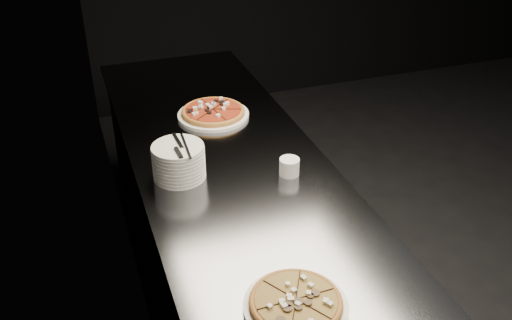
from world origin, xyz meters
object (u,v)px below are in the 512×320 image
object	(u,v)px
counter	(234,255)
cutlery	(180,147)
ramekin	(289,166)
plate_stack	(179,161)
pizza_mushroom	(296,303)
pizza_tomato	(213,113)

from	to	relation	value
counter	cutlery	distance (m)	0.63
ramekin	plate_stack	bearing A→B (deg)	162.70
counter	pizza_mushroom	world-z (taller)	pizza_mushroom
pizza_mushroom	cutlery	size ratio (longest dim) A/B	1.41
pizza_mushroom	ramekin	world-z (taller)	ramekin
pizza_mushroom	pizza_tomato	xyz separation A→B (m)	(0.11, 1.21, 0.00)
pizza_mushroom	cutlery	bearing A→B (deg)	100.64
cutlery	ramekin	size ratio (longest dim) A/B	2.72
pizza_tomato	cutlery	world-z (taller)	cutlery
pizza_tomato	ramekin	distance (m)	0.58
counter	ramekin	bearing A→B (deg)	-37.70
pizza_mushroom	ramekin	size ratio (longest dim) A/B	3.84
counter	pizza_mushroom	bearing A→B (deg)	-94.50
ramekin	pizza_mushroom	bearing A→B (deg)	-110.78
pizza_tomato	ramekin	bearing A→B (deg)	-76.31
pizza_mushroom	ramekin	xyz separation A→B (m)	(0.24, 0.64, 0.02)
plate_stack	pizza_mushroom	bearing A→B (deg)	-79.00
cutlery	pizza_tomato	bearing A→B (deg)	58.80
counter	cutlery	bearing A→B (deg)	-170.67
pizza_mushroom	pizza_tomato	distance (m)	1.21
pizza_mushroom	plate_stack	bearing A→B (deg)	101.00
counter	pizza_mushroom	xyz separation A→B (m)	(-0.06, -0.78, 0.48)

